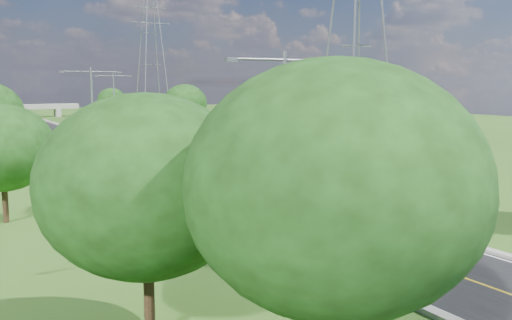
{
  "coord_description": "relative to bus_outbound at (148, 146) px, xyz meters",
  "views": [
    {
      "loc": [
        -20.22,
        -9.54,
        8.61
      ],
      "look_at": [
        0.68,
        25.79,
        3.0
      ],
      "focal_mm": 40.0,
      "sensor_mm": 36.0,
      "label": 1
    }
  ],
  "objects": [
    {
      "name": "power_tower_far",
      "position": [
        24.22,
        63.37,
        12.53
      ],
      "size": [
        9.0,
        6.4,
        28.0
      ],
      "color": "slate",
      "rests_on": "ground"
    },
    {
      "name": "tree_lb",
      "position": [
        -17.78,
        -23.63,
        3.17
      ],
      "size": [
        6.3,
        6.3,
        7.33
      ],
      "color": "black",
      "rests_on": "ground"
    },
    {
      "name": "streetlight_far_right",
      "position": [
        4.22,
        26.37,
        4.47
      ],
      "size": [
        5.9,
        0.25,
        10.0
      ],
      "color": "slate",
      "rests_on": "ground"
    },
    {
      "name": "tree_lf",
      "position": [
        -12.78,
        -49.63,
        4.41
      ],
      "size": [
        7.98,
        7.98,
        9.28
      ],
      "color": "black",
      "rests_on": "ground"
    },
    {
      "name": "bus_outbound",
      "position": [
        0.0,
        0.0,
        0.0
      ],
      "size": [
        2.87,
        10.25,
        2.83
      ],
      "primitive_type": "imported",
      "rotation": [
        0.0,
        0.0,
        3.09
      ],
      "color": "white",
      "rests_on": "road"
    },
    {
      "name": "power_tower_near",
      "position": [
        20.22,
        -11.63,
        12.53
      ],
      "size": [
        9.0,
        6.4,
        28.0
      ],
      "color": "slate",
      "rests_on": "ground"
    },
    {
      "name": "tree_rb",
      "position": [
        14.22,
        -21.63,
        3.48
      ],
      "size": [
        6.72,
        6.72,
        7.82
      ],
      "color": "black",
      "rests_on": "ground"
    },
    {
      "name": "tree_rf",
      "position": [
        16.22,
        68.37,
        3.17
      ],
      "size": [
        6.3,
        6.3,
        7.33
      ],
      "color": "black",
      "rests_on": "ground"
    },
    {
      "name": "tree_rc",
      "position": [
        13.22,
        0.37,
        2.86
      ],
      "size": [
        5.88,
        5.88,
        6.84
      ],
      "color": "black",
      "rests_on": "ground"
    },
    {
      "name": "curb_left",
      "position": [
        -6.03,
        14.37,
        -1.36
      ],
      "size": [
        0.5,
        150.0,
        0.22
      ],
      "primitive_type": "cube",
      "color": "gray",
      "rests_on": "ground"
    },
    {
      "name": "tree_la",
      "position": [
        -15.78,
        -43.63,
        3.79
      ],
      "size": [
        7.14,
        7.14,
        8.3
      ],
      "color": "black",
      "rests_on": "ground"
    },
    {
      "name": "tree_re",
      "position": [
        12.72,
        48.37,
        2.55
      ],
      "size": [
        5.46,
        5.46,
        6.35
      ],
      "color": "black",
      "rests_on": "ground"
    },
    {
      "name": "streetlight_mid_left",
      "position": [
        -7.78,
        -6.63,
        4.47
      ],
      "size": [
        5.9,
        0.25,
        10.0
      ],
      "color": "slate",
      "rests_on": "ground"
    },
    {
      "name": "tree_rd",
      "position": [
        15.22,
        24.37,
        3.79
      ],
      "size": [
        7.14,
        7.14,
        8.3
      ],
      "color": "black",
      "rests_on": "ground"
    },
    {
      "name": "streetlight_near_left",
      "position": [
        -7.78,
        -39.63,
        4.47
      ],
      "size": [
        5.9,
        0.25,
        10.0
      ],
      "color": "slate",
      "rests_on": "ground"
    },
    {
      "name": "road",
      "position": [
        -1.78,
        14.37,
        -1.44
      ],
      "size": [
        8.0,
        150.0,
        0.06
      ],
      "primitive_type": "cube",
      "color": "black",
      "rests_on": "ground"
    },
    {
      "name": "curb_right",
      "position": [
        2.47,
        14.37,
        -1.36
      ],
      "size": [
        0.5,
        150.0,
        0.22
      ],
      "primitive_type": "cube",
      "color": "gray",
      "rests_on": "ground"
    },
    {
      "name": "bus_inbound",
      "position": [
        -3.48,
        19.0,
        0.08
      ],
      "size": [
        3.66,
        10.91,
        2.98
      ],
      "primitive_type": "imported",
      "rotation": [
        0.0,
        0.0,
        -0.11
      ],
      "color": "silver",
      "rests_on": "road"
    },
    {
      "name": "overpass",
      "position": [
        -1.78,
        88.37,
        0.94
      ],
      "size": [
        30.0,
        3.0,
        3.2
      ],
      "color": "gray",
      "rests_on": "ground"
    },
    {
      "name": "ground",
      "position": [
        -1.78,
        8.37,
        -1.47
      ],
      "size": [
        260.0,
        260.0,
        0.0
      ],
      "primitive_type": "plane",
      "color": "#284814",
      "rests_on": "ground"
    },
    {
      "name": "speed_limit_sign",
      "position": [
        3.42,
        -13.65,
        0.13
      ],
      "size": [
        0.55,
        0.09,
        2.4
      ],
      "color": "slate",
      "rests_on": "ground"
    }
  ]
}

